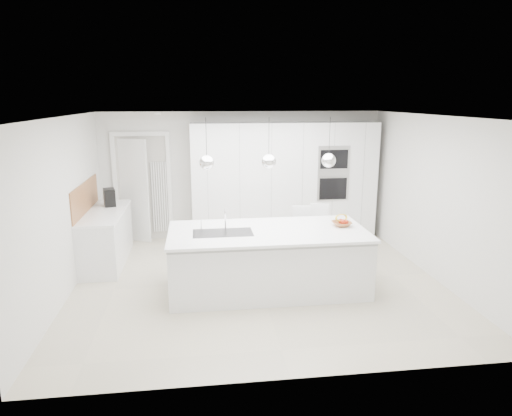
{
  "coord_description": "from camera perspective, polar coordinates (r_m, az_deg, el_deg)",
  "views": [
    {
      "loc": [
        -0.87,
        -6.47,
        2.75
      ],
      "look_at": [
        0.0,
        0.3,
        1.1
      ],
      "focal_mm": 32.0,
      "sensor_mm": 36.0,
      "label": 1
    }
  ],
  "objects": [
    {
      "name": "pendant_right",
      "position": [
        6.49,
        9.08,
        5.89
      ],
      "size": [
        0.2,
        0.2,
        0.2
      ],
      "primitive_type": "sphere",
      "color": "white",
      "rests_on": "ceiling"
    },
    {
      "name": "pendant_mid",
      "position": [
        6.31,
        1.61,
        5.83
      ],
      "size": [
        0.2,
        0.2,
        0.2
      ],
      "primitive_type": "sphere",
      "color": "white",
      "rests_on": "ceiling"
    },
    {
      "name": "island_tap",
      "position": [
        6.61,
        -3.86,
        -1.36
      ],
      "size": [
        0.02,
        0.02,
        0.3
      ],
      "primitive_type": "cylinder",
      "color": "white",
      "rests_on": "island_worktop"
    },
    {
      "name": "wall_left",
      "position": [
        6.91,
        -22.92,
        -0.05
      ],
      "size": [
        0.0,
        5.0,
        5.0
      ],
      "primitive_type": "plane",
      "rotation": [
        1.57,
        0.0,
        1.57
      ],
      "color": "silver",
      "rests_on": "ground"
    },
    {
      "name": "pendant_left",
      "position": [
        6.23,
        -6.18,
        5.67
      ],
      "size": [
        0.2,
        0.2,
        0.2
      ],
      "primitive_type": "sphere",
      "color": "white",
      "rests_on": "ceiling"
    },
    {
      "name": "left_worktop",
      "position": [
        8.05,
        -18.42,
        -0.55
      ],
      "size": [
        0.62,
        1.82,
        0.04
      ],
      "primitive_type": "cube",
      "color": "white",
      "rests_on": "left_base_cabinets"
    },
    {
      "name": "oven_stack",
      "position": [
        8.86,
        9.66,
        4.3
      ],
      "size": [
        0.62,
        0.04,
        1.05
      ],
      "primitive_type": null,
      "color": "#A5A5A8",
      "rests_on": "tall_cabinets"
    },
    {
      "name": "doorway_frame",
      "position": [
        9.17,
        -13.96,
        2.34
      ],
      "size": [
        1.11,
        0.08,
        2.13
      ],
      "primitive_type": null,
      "color": "white",
      "rests_on": "floor"
    },
    {
      "name": "left_base_cabinets",
      "position": [
        8.17,
        -18.18,
        -3.61
      ],
      "size": [
        0.6,
        1.8,
        0.86
      ],
      "primitive_type": "cube",
      "color": "white",
      "rests_on": "floor"
    },
    {
      "name": "radiator",
      "position": [
        9.16,
        -11.92,
        1.32
      ],
      "size": [
        0.32,
        0.04,
        1.4
      ],
      "primitive_type": null,
      "color": "white",
      "rests_on": "floor"
    },
    {
      "name": "espresso_machine",
      "position": [
        8.41,
        -17.85,
        1.28
      ],
      "size": [
        0.25,
        0.32,
        0.3
      ],
      "primitive_type": "cube",
      "rotation": [
        0.0,
        0.0,
        0.27
      ],
      "color": "black",
      "rests_on": "left_worktop"
    },
    {
      "name": "fruit_bowl",
      "position": [
        6.88,
        10.66,
        -1.96
      ],
      "size": [
        0.31,
        0.31,
        0.07
      ],
      "primitive_type": "imported",
      "rotation": [
        0.0,
        0.0,
        0.12
      ],
      "color": "#A3683A",
      "rests_on": "island_worktop"
    },
    {
      "name": "island_sink",
      "position": [
        6.48,
        -4.16,
        -3.79
      ],
      "size": [
        0.84,
        0.44,
        0.18
      ],
      "primitive_type": null,
      "color": "#3F3F42",
      "rests_on": "island_worktop"
    },
    {
      "name": "apple_a",
      "position": [
        6.86,
        10.83,
        -1.7
      ],
      "size": [
        0.08,
        0.08,
        0.08
      ],
      "primitive_type": "sphere",
      "color": "#A52612",
      "rests_on": "fruit_bowl"
    },
    {
      "name": "island_base",
      "position": [
        6.67,
        1.52,
        -6.79
      ],
      "size": [
        2.8,
        1.2,
        0.86
      ],
      "primitive_type": "cube",
      "color": "white",
      "rests_on": "floor"
    },
    {
      "name": "bar_stool_right",
      "position": [
        7.76,
        8.09,
        -3.37
      ],
      "size": [
        0.46,
        0.54,
        1.01
      ],
      "primitive_type": null,
      "rotation": [
        0.0,
        0.0,
        -0.31
      ],
      "color": "white",
      "rests_on": "floor"
    },
    {
      "name": "wall_back",
      "position": [
        9.14,
        -1.77,
        4.13
      ],
      "size": [
        5.5,
        0.0,
        5.5
      ],
      "primitive_type": "plane",
      "rotation": [
        1.57,
        0.0,
        0.0
      ],
      "color": "silver",
      "rests_on": "ground"
    },
    {
      "name": "floor",
      "position": [
        7.09,
        0.31,
        -9.25
      ],
      "size": [
        5.5,
        5.5,
        0.0
      ],
      "primitive_type": "plane",
      "color": "beige",
      "rests_on": "ground"
    },
    {
      "name": "oak_backsplash",
      "position": [
        8.06,
        -20.57,
        1.25
      ],
      "size": [
        0.02,
        1.8,
        0.5
      ],
      "primitive_type": "cube",
      "color": "#A3683A",
      "rests_on": "wall_left"
    },
    {
      "name": "apple_c",
      "position": [
        6.89,
        10.56,
        -1.64
      ],
      "size": [
        0.08,
        0.08,
        0.08
      ],
      "primitive_type": "sphere",
      "color": "#A52612",
      "rests_on": "fruit_bowl"
    },
    {
      "name": "apple_b",
      "position": [
        6.87,
        11.2,
        -1.73
      ],
      "size": [
        0.07,
        0.07,
        0.07
      ],
      "primitive_type": "sphere",
      "color": "#A52612",
      "rests_on": "fruit_bowl"
    },
    {
      "name": "hallway_door",
      "position": [
        9.16,
        -15.54,
        2.1
      ],
      "size": [
        0.76,
        0.38,
        2.0
      ],
      "primitive_type": "cube",
      "rotation": [
        0.0,
        0.0,
        -0.44
      ],
      "color": "white",
      "rests_on": "floor"
    },
    {
      "name": "ceiling",
      "position": [
        6.54,
        0.34,
        11.39
      ],
      "size": [
        5.5,
        5.5,
        0.0
      ],
      "primitive_type": "plane",
      "rotation": [
        3.14,
        0.0,
        0.0
      ],
      "color": "white",
      "rests_on": "wall_back"
    },
    {
      "name": "banana_bunch",
      "position": [
        6.88,
        10.61,
        -1.2
      ],
      "size": [
        0.25,
        0.18,
        0.22
      ],
      "primitive_type": "torus",
      "rotation": [
        1.22,
        0.0,
        0.35
      ],
      "color": "yellow",
      "rests_on": "fruit_bowl"
    },
    {
      "name": "island_worktop",
      "position": [
        6.57,
        1.48,
        -2.96
      ],
      "size": [
        2.84,
        1.4,
        0.04
      ],
      "primitive_type": "cube",
      "color": "white",
      "rests_on": "island_base"
    },
    {
      "name": "bar_stool_left",
      "position": [
        7.61,
        5.84,
        -3.69
      ],
      "size": [
        0.36,
        0.48,
        1.0
      ],
      "primitive_type": null,
      "rotation": [
        0.0,
        0.0,
        -0.07
      ],
      "color": "white",
      "rests_on": "floor"
    },
    {
      "name": "tall_cabinets",
      "position": [
        8.98,
        3.52,
        3.29
      ],
      "size": [
        3.6,
        0.6,
        2.3
      ],
      "primitive_type": "cube",
      "color": "white",
      "rests_on": "floor"
    }
  ]
}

